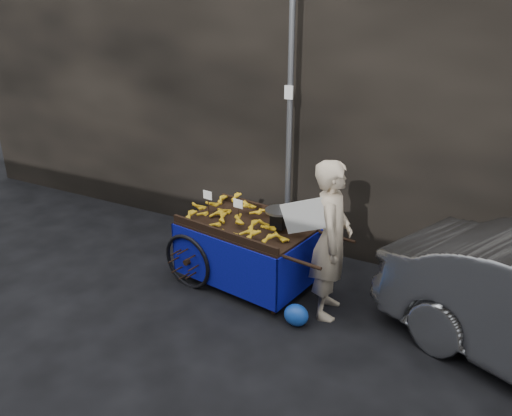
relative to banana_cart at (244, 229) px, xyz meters
The scene contains 6 objects.
ground 0.83m from the banana_cart, 114.93° to the right, with size 80.00×80.00×0.00m, color black.
building_wall 2.89m from the banana_cart, 83.75° to the left, with size 13.50×2.00×5.00m.
street_pole 1.60m from the banana_cart, 80.94° to the left, with size 0.12×0.10×4.00m.
banana_cart is the anchor object (origin of this frame).
vendor 1.28m from the banana_cart, ahead, with size 0.85×0.79×1.92m.
plastic_bag 1.35m from the banana_cart, 29.83° to the right, with size 0.29×0.24×0.27m, color blue.
Camera 1 is at (3.10, -4.80, 3.49)m, focal length 35.00 mm.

